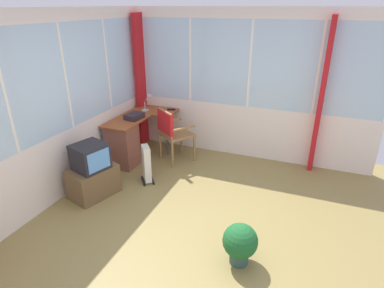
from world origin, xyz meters
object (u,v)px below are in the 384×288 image
Objects in this scene: tv_remote at (171,109)px; potted_plant at (240,243)px; desk at (125,142)px; paper_tray at (134,116)px; tv_on_stand at (93,173)px; desk_lamp at (149,99)px; wooden_armchair at (170,129)px; space_heater at (146,163)px.

tv_remote reaches higher than potted_plant.
desk is 0.46m from paper_tray.
paper_tray reaches higher than tv_on_stand.
desk_lamp reaches higher than desk.
paper_tray is 0.32× the size of wooden_armchair.
tv_on_stand is 1.68× the size of potted_plant.
wooden_armchair is at bearing -76.99° from paper_tray.
space_heater is at bearing -122.02° from desk.
space_heater is at bearing -39.13° from tv_on_stand.
potted_plant is at bearing -138.65° from wooden_armchair.
tv_remote is at bearing 7.37° from space_heater.
paper_tray is 0.38× the size of tv_on_stand.
desk is at bearing 174.77° from desk_lamp.
desk is 4.17× the size of desk_lamp.
potted_plant is (-0.53, -2.26, -0.09)m from tv_on_stand.
tv_on_stand is at bearing 140.87° from space_heater.
desk_lamp reaches higher than space_heater.
tv_remote is 1.38m from space_heater.
wooden_armchair is at bearing -4.44° from space_heater.
desk_lamp is 0.57m from paper_tray.
paper_tray reaches higher than space_heater.
tv_remote is (0.91, -0.45, 0.35)m from desk.
desk_lamp is at bearing 56.40° from wooden_armchair.
desk_lamp is at bearing -5.23° from desk.
tv_on_stand reaches higher than space_heater.
wooden_armchair reaches higher than tv_on_stand.
tv_on_stand is at bearing -178.79° from desk_lamp.
desk_lamp reaches higher than potted_plant.
tv_on_stand is at bearing -178.41° from paper_tray.
tv_on_stand is at bearing 157.73° from wooden_armchair.
paper_tray is at bearing 130.50° from tv_remote.
tv_remote is (0.13, -0.38, -0.19)m from desk_lamp.
wooden_armchair reaches higher than paper_tray.
tv_on_stand is at bearing -173.85° from desk.
desk_lamp is 0.34× the size of wooden_armchair.
space_heater is (-1.17, -0.55, -0.66)m from desk_lamp.
wooden_armchair is (-0.53, -0.23, -0.16)m from tv_remote.
potted_plant is (-2.45, -1.92, -0.50)m from tv_remote.
tv_on_stand is (-1.80, -0.04, -0.61)m from desk_lamp.
desk_lamp reaches higher than tv_on_stand.
wooden_armchair is at bearing -22.27° from tv_on_stand.
tv_on_stand is 1.33× the size of space_heater.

